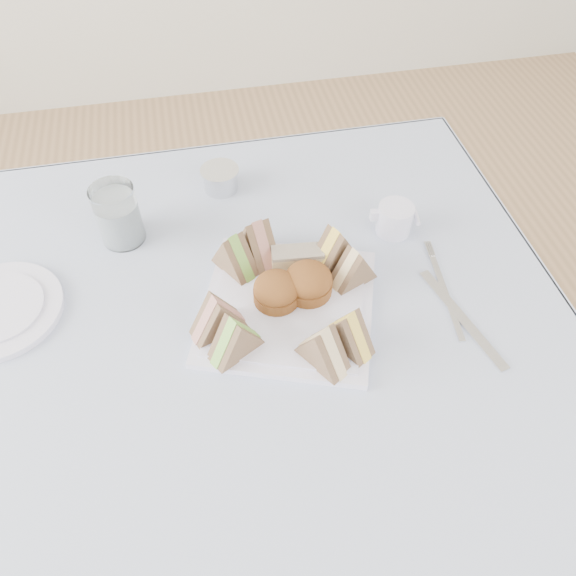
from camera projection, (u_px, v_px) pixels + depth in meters
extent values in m
plane|color=#9E7751|center=(263.00, 519.00, 1.39)|extent=(4.00, 4.00, 0.00)
cube|color=brown|center=(257.00, 457.00, 1.11)|extent=(0.90, 0.90, 0.74)
cube|color=silver|center=(246.00, 351.00, 0.82)|extent=(1.02, 1.02, 0.01)
cube|color=white|center=(288.00, 306.00, 0.87)|extent=(0.33, 0.33, 0.01)
cylinder|color=#975320|center=(276.00, 290.00, 0.85)|extent=(0.10, 0.10, 0.05)
cylinder|color=#975320|center=(308.00, 282.00, 0.86)|extent=(0.08, 0.08, 0.05)
cube|color=tan|center=(298.00, 259.00, 0.90)|extent=(0.09, 0.04, 0.04)
cylinder|color=white|center=(118.00, 215.00, 0.93)|extent=(0.09, 0.09, 0.11)
cylinder|color=silver|center=(221.00, 180.00, 1.04)|extent=(0.07, 0.07, 0.04)
cube|color=silver|center=(462.00, 318.00, 0.86)|extent=(0.06, 0.21, 0.00)
cube|color=silver|center=(446.00, 297.00, 0.88)|extent=(0.03, 0.17, 0.00)
cylinder|color=white|center=(395.00, 219.00, 0.96)|extent=(0.07, 0.07, 0.05)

